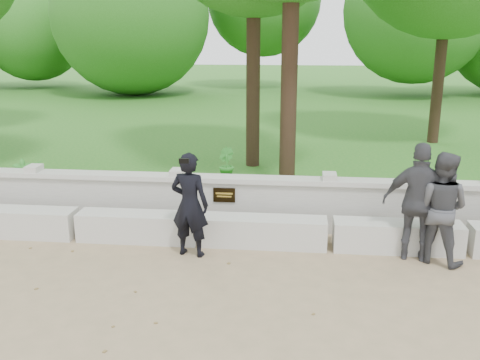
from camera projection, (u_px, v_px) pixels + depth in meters
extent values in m
plane|color=#9E8361|center=(174.00, 301.00, 6.58)|extent=(80.00, 80.00, 0.00)
cube|color=#1D6419|center=(258.00, 118.00, 19.96)|extent=(40.00, 22.00, 0.25)
cube|color=beige|center=(18.00, 222.00, 8.64)|extent=(1.90, 0.45, 0.45)
cube|color=beige|center=(138.00, 227.00, 8.44)|extent=(1.90, 0.45, 0.45)
cube|color=beige|center=(265.00, 232.00, 8.24)|extent=(1.90, 0.45, 0.45)
cube|color=beige|center=(397.00, 237.00, 8.03)|extent=(1.90, 0.45, 0.45)
cube|color=beige|center=(208.00, 204.00, 8.96)|extent=(12.50, 0.25, 0.82)
cube|color=beige|center=(207.00, 178.00, 8.84)|extent=(12.50, 0.35, 0.08)
cube|color=black|center=(224.00, 195.00, 8.74)|extent=(0.36, 0.02, 0.24)
imported|color=black|center=(190.00, 205.00, 7.74)|extent=(0.63, 0.48, 1.56)
cube|color=black|center=(184.00, 161.00, 7.25)|extent=(0.14, 0.05, 0.07)
imported|color=#3F4045|center=(440.00, 208.00, 7.51)|extent=(0.99, 0.93, 1.61)
imported|color=#3C3C41|center=(419.00, 202.00, 7.57)|extent=(1.07, 0.62, 1.72)
cylinder|color=#382619|center=(253.00, 64.00, 11.67)|extent=(0.31, 0.31, 4.54)
cylinder|color=#382619|center=(289.00, 66.00, 10.06)|extent=(0.31, 0.31, 4.66)
cylinder|color=#382619|center=(440.00, 61.00, 14.27)|extent=(0.30, 0.30, 4.39)
imported|color=#32852D|center=(24.00, 177.00, 9.95)|extent=(0.43, 0.41, 0.68)
imported|color=#32852D|center=(226.00, 164.00, 10.89)|extent=(0.46, 0.48, 0.69)
imported|color=#32852D|center=(38.00, 174.00, 10.35)|extent=(0.41, 0.42, 0.58)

